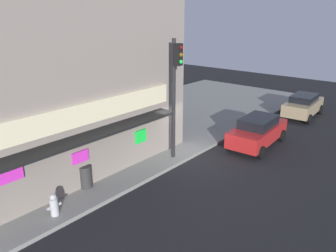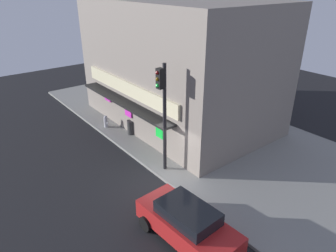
{
  "view_description": "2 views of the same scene",
  "coord_description": "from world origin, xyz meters",
  "px_view_note": "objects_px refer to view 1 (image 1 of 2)",
  "views": [
    {
      "loc": [
        -11.96,
        -8.74,
        6.79
      ],
      "look_at": [
        -0.69,
        0.87,
        1.71
      ],
      "focal_mm": 35.33,
      "sensor_mm": 36.0,
      "label": 1
    },
    {
      "loc": [
        10.37,
        -7.74,
        9.15
      ],
      "look_at": [
        -1.74,
        1.76,
        1.86
      ],
      "focal_mm": 33.17,
      "sensor_mm": 36.0,
      "label": 2
    }
  ],
  "objects_px": {
    "fire_hydrant": "(54,205)",
    "parked_car_red": "(258,131)",
    "parked_car_tan": "(303,105)",
    "pedestrian": "(111,143)",
    "potted_plant_by_doorway": "(51,168)",
    "potted_plant_by_window": "(83,160)",
    "trash_can": "(86,177)",
    "traffic_light": "(175,85)"
  },
  "relations": [
    {
      "from": "fire_hydrant",
      "to": "parked_car_red",
      "type": "bearing_deg",
      "value": -11.79
    },
    {
      "from": "fire_hydrant",
      "to": "parked_car_tan",
      "type": "bearing_deg",
      "value": -7.21
    },
    {
      "from": "pedestrian",
      "to": "potted_plant_by_doorway",
      "type": "height_order",
      "value": "pedestrian"
    },
    {
      "from": "potted_plant_by_doorway",
      "to": "fire_hydrant",
      "type": "bearing_deg",
      "value": -119.01
    },
    {
      "from": "fire_hydrant",
      "to": "potted_plant_by_window",
      "type": "height_order",
      "value": "fire_hydrant"
    },
    {
      "from": "trash_can",
      "to": "pedestrian",
      "type": "relative_size",
      "value": 0.53
    },
    {
      "from": "potted_plant_by_window",
      "to": "parked_car_tan",
      "type": "distance_m",
      "value": 15.52
    },
    {
      "from": "parked_car_red",
      "to": "trash_can",
      "type": "bearing_deg",
      "value": 161.14
    },
    {
      "from": "traffic_light",
      "to": "parked_car_tan",
      "type": "relative_size",
      "value": 1.36
    },
    {
      "from": "fire_hydrant",
      "to": "pedestrian",
      "type": "distance_m",
      "value": 4.54
    },
    {
      "from": "potted_plant_by_doorway",
      "to": "parked_car_red",
      "type": "height_order",
      "value": "parked_car_red"
    },
    {
      "from": "traffic_light",
      "to": "parked_car_red",
      "type": "distance_m",
      "value": 5.64
    },
    {
      "from": "parked_car_tan",
      "to": "potted_plant_by_window",
      "type": "bearing_deg",
      "value": 163.27
    },
    {
      "from": "potted_plant_by_doorway",
      "to": "parked_car_tan",
      "type": "bearing_deg",
      "value": -15.41
    },
    {
      "from": "fire_hydrant",
      "to": "parked_car_tan",
      "type": "xyz_separation_m",
      "value": [
        17.69,
        -2.24,
        0.25
      ]
    },
    {
      "from": "parked_car_tan",
      "to": "pedestrian",
      "type": "bearing_deg",
      "value": 163.27
    },
    {
      "from": "pedestrian",
      "to": "potted_plant_by_doorway",
      "type": "bearing_deg",
      "value": 171.1
    },
    {
      "from": "parked_car_red",
      "to": "parked_car_tan",
      "type": "bearing_deg",
      "value": 0.1
    },
    {
      "from": "fire_hydrant",
      "to": "traffic_light",
      "type": "bearing_deg",
      "value": -0.77
    },
    {
      "from": "trash_can",
      "to": "parked_car_red",
      "type": "height_order",
      "value": "parked_car_red"
    },
    {
      "from": "traffic_light",
      "to": "potted_plant_by_window",
      "type": "height_order",
      "value": "traffic_light"
    },
    {
      "from": "pedestrian",
      "to": "parked_car_tan",
      "type": "bearing_deg",
      "value": -16.73
    },
    {
      "from": "parked_car_tan",
      "to": "trash_can",
      "type": "bearing_deg",
      "value": 169.16
    },
    {
      "from": "pedestrian",
      "to": "fire_hydrant",
      "type": "bearing_deg",
      "value": -155.87
    },
    {
      "from": "trash_can",
      "to": "potted_plant_by_window",
      "type": "relative_size",
      "value": 1.15
    },
    {
      "from": "pedestrian",
      "to": "parked_car_tan",
      "type": "height_order",
      "value": "pedestrian"
    },
    {
      "from": "traffic_light",
      "to": "potted_plant_by_window",
      "type": "xyz_separation_m",
      "value": [
        -3.62,
        2.32,
        -3.14
      ]
    },
    {
      "from": "potted_plant_by_window",
      "to": "parked_car_red",
      "type": "relative_size",
      "value": 0.18
    },
    {
      "from": "pedestrian",
      "to": "potted_plant_by_window",
      "type": "bearing_deg",
      "value": 163.24
    },
    {
      "from": "fire_hydrant",
      "to": "trash_can",
      "type": "distance_m",
      "value": 2.05
    },
    {
      "from": "pedestrian",
      "to": "parked_car_red",
      "type": "xyz_separation_m",
      "value": [
        6.67,
        -4.09,
        -0.28
      ]
    },
    {
      "from": "potted_plant_by_doorway",
      "to": "potted_plant_by_window",
      "type": "height_order",
      "value": "potted_plant_by_doorway"
    },
    {
      "from": "traffic_light",
      "to": "parked_car_tan",
      "type": "distance_m",
      "value": 11.81
    },
    {
      "from": "fire_hydrant",
      "to": "pedestrian",
      "type": "relative_size",
      "value": 0.47
    },
    {
      "from": "parked_car_red",
      "to": "fire_hydrant",
      "type": "bearing_deg",
      "value": 168.21
    },
    {
      "from": "potted_plant_by_window",
      "to": "pedestrian",
      "type": "bearing_deg",
      "value": -16.76
    },
    {
      "from": "parked_car_red",
      "to": "parked_car_tan",
      "type": "distance_m",
      "value": 6.91
    },
    {
      "from": "parked_car_red",
      "to": "potted_plant_by_doorway",
      "type": "bearing_deg",
      "value": 154.49
    },
    {
      "from": "potted_plant_by_window",
      "to": "traffic_light",
      "type": "bearing_deg",
      "value": -32.61
    },
    {
      "from": "trash_can",
      "to": "potted_plant_by_window",
      "type": "height_order",
      "value": "trash_can"
    },
    {
      "from": "trash_can",
      "to": "parked_car_red",
      "type": "bearing_deg",
      "value": -18.86
    },
    {
      "from": "traffic_light",
      "to": "parked_car_red",
      "type": "height_order",
      "value": "traffic_light"
    }
  ]
}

